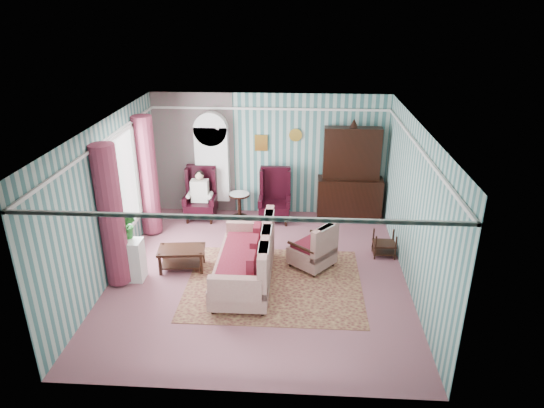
# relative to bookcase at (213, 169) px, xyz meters

# --- Properties ---
(floor) EXTENTS (6.00, 6.00, 0.00)m
(floor) POSITION_rel_bookcase_xyz_m (1.35, -2.84, -1.12)
(floor) COLOR #8B5056
(floor) RESTS_ON ground
(room_shell) EXTENTS (5.53, 6.02, 2.91)m
(room_shell) POSITION_rel_bookcase_xyz_m (0.73, -2.66, 0.89)
(room_shell) COLOR #3A6A68
(room_shell) RESTS_ON ground
(bookcase) EXTENTS (0.80, 0.28, 2.24)m
(bookcase) POSITION_rel_bookcase_xyz_m (0.00, 0.00, 0.00)
(bookcase) COLOR white
(bookcase) RESTS_ON floor
(dresser_hutch) EXTENTS (1.50, 0.56, 2.36)m
(dresser_hutch) POSITION_rel_bookcase_xyz_m (3.25, -0.12, 0.06)
(dresser_hutch) COLOR black
(dresser_hutch) RESTS_ON floor
(wingback_left) EXTENTS (0.76, 0.80, 1.25)m
(wingback_left) POSITION_rel_bookcase_xyz_m (-0.25, -0.39, -0.50)
(wingback_left) COLOR black
(wingback_left) RESTS_ON floor
(wingback_right) EXTENTS (0.76, 0.80, 1.25)m
(wingback_right) POSITION_rel_bookcase_xyz_m (1.50, -0.39, -0.50)
(wingback_right) COLOR black
(wingback_right) RESTS_ON floor
(seated_woman) EXTENTS (0.44, 0.40, 1.18)m
(seated_woman) POSITION_rel_bookcase_xyz_m (-0.25, -0.39, -0.53)
(seated_woman) COLOR silver
(seated_woman) RESTS_ON floor
(round_side_table) EXTENTS (0.50, 0.50, 0.60)m
(round_side_table) POSITION_rel_bookcase_xyz_m (0.65, -0.24, -0.82)
(round_side_table) COLOR black
(round_side_table) RESTS_ON floor
(nest_table) EXTENTS (0.45, 0.38, 0.54)m
(nest_table) POSITION_rel_bookcase_xyz_m (3.82, -1.94, -0.85)
(nest_table) COLOR black
(nest_table) RESTS_ON floor
(plant_stand) EXTENTS (0.55, 0.35, 0.80)m
(plant_stand) POSITION_rel_bookcase_xyz_m (-1.05, -3.14, -0.72)
(plant_stand) COLOR white
(plant_stand) RESTS_ON floor
(rug) EXTENTS (3.20, 2.60, 0.01)m
(rug) POSITION_rel_bookcase_xyz_m (1.65, -3.14, -1.11)
(rug) COLOR #451A17
(rug) RESTS_ON floor
(sofa) EXTENTS (1.06, 2.25, 1.12)m
(sofa) POSITION_rel_bookcase_xyz_m (1.09, -3.14, -0.56)
(sofa) COLOR #C1B596
(sofa) RESTS_ON floor
(floral_armchair) EXTENTS (1.18, 1.17, 0.96)m
(floral_armchair) POSITION_rel_bookcase_xyz_m (2.35, -2.47, -0.64)
(floral_armchair) COLOR beige
(floral_armchair) RESTS_ON floor
(coffee_table) EXTENTS (0.94, 0.62, 0.44)m
(coffee_table) POSITION_rel_bookcase_xyz_m (-0.16, -2.72, -0.90)
(coffee_table) COLOR black
(coffee_table) RESTS_ON floor
(potted_plant_a) EXTENTS (0.48, 0.45, 0.44)m
(potted_plant_a) POSITION_rel_bookcase_xyz_m (-1.09, -3.19, -0.10)
(potted_plant_a) COLOR #1A531F
(potted_plant_a) RESTS_ON plant_stand
(potted_plant_b) EXTENTS (0.32, 0.28, 0.51)m
(potted_plant_b) POSITION_rel_bookcase_xyz_m (-1.01, -3.04, -0.07)
(potted_plant_b) COLOR #1B4A17
(potted_plant_b) RESTS_ON plant_stand
(potted_plant_c) EXTENTS (0.26, 0.26, 0.42)m
(potted_plant_c) POSITION_rel_bookcase_xyz_m (-1.13, -3.08, -0.11)
(potted_plant_c) COLOR #1A4C17
(potted_plant_c) RESTS_ON plant_stand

